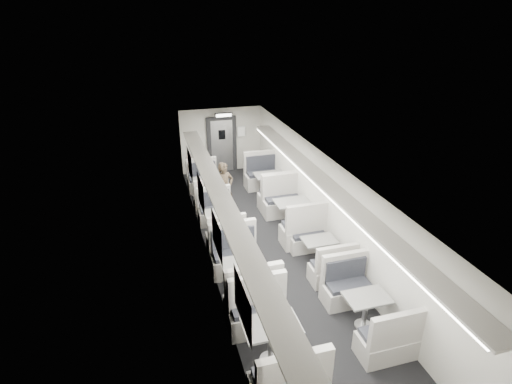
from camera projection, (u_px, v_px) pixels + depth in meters
room at (270, 212)px, 9.58m from camera, size 3.24×12.24×2.64m
booth_left_a at (207, 189)px, 12.79m from camera, size 1.02×2.08×1.11m
booth_left_b at (220, 223)px, 10.82m from camera, size 0.97×1.97×1.05m
booth_left_c at (244, 278)px, 8.53m from camera, size 1.12×2.28×1.22m
booth_left_d at (271, 342)px, 6.86m from camera, size 1.16×2.35×1.26m
booth_right_a at (270, 186)px, 12.94m from camera, size 1.16×2.35×1.26m
booth_right_b at (292, 214)px, 11.13m from camera, size 1.16×2.36×1.26m
booth_right_c at (318, 251)px, 9.57m from camera, size 0.96×1.94×1.04m
booth_right_d at (365, 311)px, 7.65m from camera, size 1.00×2.04×1.09m
passenger at (225, 189)px, 11.80m from camera, size 0.69×0.57×1.60m
window_a at (190, 164)px, 12.12m from camera, size 0.02×1.18×0.84m
window_b at (201, 193)px, 10.20m from camera, size 0.02×1.18×0.84m
window_c at (217, 236)px, 8.27m from camera, size 0.02×1.18×0.84m
window_d at (243, 305)px, 6.35m from camera, size 0.02×1.18×0.84m
luggage_rack_left at (221, 196)px, 8.71m from camera, size 0.46×10.40×0.09m
luggage_rack_right at (325, 184)px, 9.32m from camera, size 0.46×10.40×0.09m
vestibule_door at (222, 145)px, 14.83m from camera, size 1.10×0.13×2.10m
exit_sign at (223, 115)px, 13.89m from camera, size 0.62×0.12×0.16m
wall_notice at (241, 131)px, 14.81m from camera, size 0.32×0.02×0.40m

